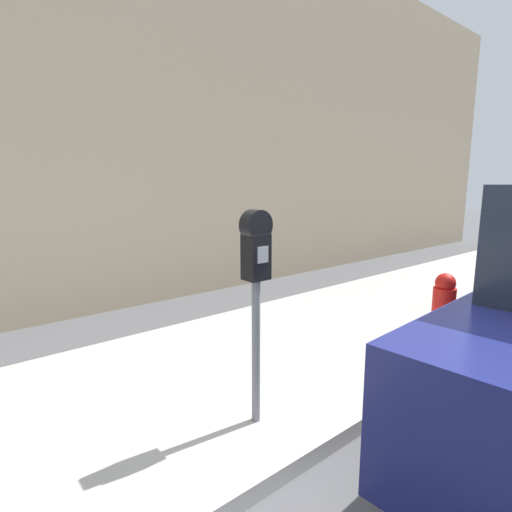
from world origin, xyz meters
TOP-DOWN VIEW (x-y plane):
  - sidewalk at (0.00, 2.20)m, footprint 24.00×2.80m
  - building_facade at (0.00, 5.24)m, footprint 24.00×0.30m
  - parking_meter at (-0.33, 1.32)m, footprint 0.22×0.15m
  - fire_hydrant at (2.24, 1.14)m, footprint 0.24×0.24m

SIDE VIEW (x-z plane):
  - sidewalk at x=0.00m, z-range 0.00..0.13m
  - fire_hydrant at x=2.24m, z-range 0.13..0.94m
  - parking_meter at x=-0.33m, z-range 0.49..2.09m
  - building_facade at x=0.00m, z-range 0.00..6.50m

